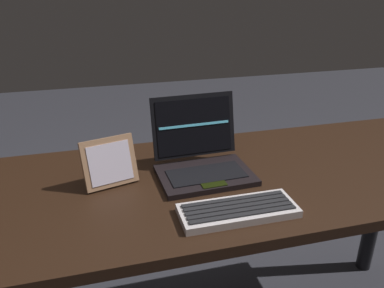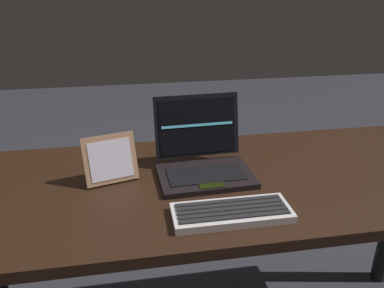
{
  "view_description": "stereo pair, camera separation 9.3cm",
  "coord_description": "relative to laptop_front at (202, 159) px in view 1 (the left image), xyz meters",
  "views": [
    {
      "loc": [
        -0.38,
        -0.99,
        1.33
      ],
      "look_at": [
        -0.11,
        0.02,
        0.87
      ],
      "focal_mm": 36.26,
      "sensor_mm": 36.0,
      "label": 1
    },
    {
      "loc": [
        -0.28,
        -1.01,
        1.33
      ],
      "look_at": [
        -0.11,
        0.02,
        0.87
      ],
      "focal_mm": 36.26,
      "sensor_mm": 36.0,
      "label": 2
    }
  ],
  "objects": [
    {
      "name": "photo_frame",
      "position": [
        -0.28,
        -0.0,
        0.02
      ],
      "size": [
        0.16,
        0.09,
        0.14
      ],
      "color": "#956B4D",
      "rests_on": "desk"
    },
    {
      "name": "laptop_front",
      "position": [
        0.0,
        0.0,
        0.0
      ],
      "size": [
        0.29,
        0.25,
        0.23
      ],
      "color": "black",
      "rests_on": "desk"
    },
    {
      "name": "desk",
      "position": [
        0.07,
        -0.05,
        -0.16
      ],
      "size": [
        1.79,
        0.64,
        0.76
      ],
      "color": "black",
      "rests_on": "ground"
    },
    {
      "name": "external_keyboard",
      "position": [
        0.03,
        -0.25,
        -0.04
      ],
      "size": [
        0.31,
        0.12,
        0.02
      ],
      "color": "#BDB4B5",
      "rests_on": "desk"
    }
  ]
}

